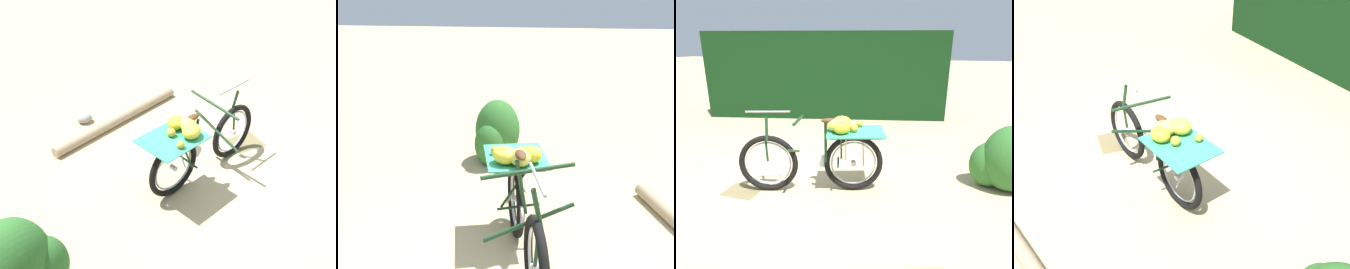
{
  "view_description": "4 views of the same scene",
  "coord_description": "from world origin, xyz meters",
  "views": [
    {
      "loc": [
        2.4,
        3.39,
        3.5
      ],
      "look_at": [
        0.71,
        0.09,
        0.94
      ],
      "focal_mm": 47.04,
      "sensor_mm": 36.0,
      "label": 1
    },
    {
      "loc": [
        -2.85,
        -0.57,
        2.14
      ],
      "look_at": [
        0.75,
        0.09,
        0.93
      ],
      "focal_mm": 44.22,
      "sensor_mm": 36.0,
      "label": 2
    },
    {
      "loc": [
        1.41,
        -3.24,
        1.79
      ],
      "look_at": [
        0.47,
        -0.07,
        0.74
      ],
      "focal_mm": 31.03,
      "sensor_mm": 36.0,
      "label": 3
    },
    {
      "loc": [
        3.72,
        -1.09,
        3.18
      ],
      "look_at": [
        0.68,
        -0.03,
        0.96
      ],
      "focal_mm": 45.33,
      "sensor_mm": 36.0,
      "label": 4
    }
  ],
  "objects": [
    {
      "name": "ground_plane",
      "position": [
        0.0,
        0.0,
        0.0
      ],
      "size": [
        60.0,
        60.0,
        0.0
      ],
      "primitive_type": "plane",
      "color": "tan"
    },
    {
      "name": "bicycle",
      "position": [
        0.18,
        -0.15,
        0.49
      ],
      "size": [
        1.79,
        0.92,
        1.03
      ],
      "rotation": [
        0.0,
        0.0,
        -2.84
      ],
      "color": "black",
      "rests_on": "ground_plane"
    },
    {
      "name": "leaf_litter_patch",
      "position": [
        -0.75,
        -0.46,
        0.0
      ],
      "size": [
        0.44,
        0.36,
        0.01
      ],
      "primitive_type": "cube",
      "color": "olive",
      "rests_on": "ground_plane"
    },
    {
      "name": "shrub_cluster",
      "position": [
        2.44,
        0.53,
        0.37
      ],
      "size": [
        0.88,
        0.61,
        0.84
      ],
      "color": "#2D6628",
      "rests_on": "ground_plane"
    },
    {
      "name": "path_stone",
      "position": [
        1.03,
        -1.95,
        0.07
      ],
      "size": [
        0.22,
        0.18,
        0.14
      ],
      "primitive_type": "ellipsoid",
      "color": "gray",
      "rests_on": "ground_plane"
    },
    {
      "name": "fallen_log",
      "position": [
        0.6,
        -1.7,
        0.07
      ],
      "size": [
        2.14,
        0.91,
        0.15
      ],
      "primitive_type": "cylinder",
      "rotation": [
        0.0,
        1.57,
        0.36
      ],
      "color": "#9E8466",
      "rests_on": "ground_plane"
    }
  ]
}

